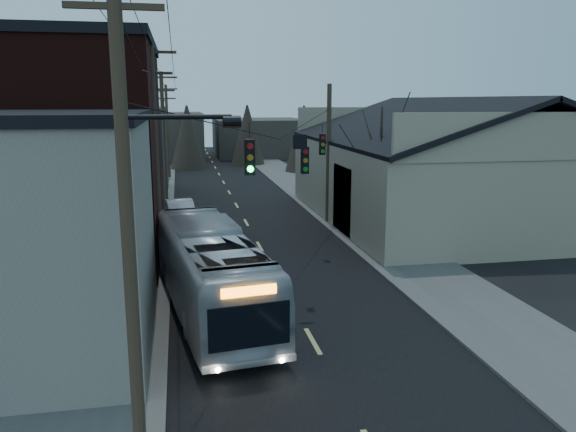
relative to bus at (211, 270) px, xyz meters
name	(u,v)px	position (x,y,z in m)	size (l,w,h in m)	color
road_surface	(239,211)	(3.00, 18.74, -1.54)	(9.00, 110.00, 0.02)	black
sidewalk_left	(143,213)	(-3.50, 18.74, -1.49)	(4.00, 110.00, 0.12)	#474744
sidewalk_right	(330,207)	(9.50, 18.74, -1.49)	(4.00, 110.00, 0.12)	#474744
building_clapboard	(7,240)	(-6.00, -2.26, 1.95)	(8.00, 8.00, 7.00)	slate
building_brick	(49,155)	(-7.00, 8.74, 3.45)	(10.00, 12.00, 10.00)	black
building_left_far	(105,155)	(-6.50, 24.74, 1.95)	(9.00, 14.00, 7.00)	#36312B
warehouse	(449,177)	(16.00, 13.74, 1.14)	(16.16, 20.60, 7.73)	gray
building_far_left	(162,137)	(-3.00, 53.74, 1.45)	(10.00, 12.00, 6.00)	#36312B
building_far_right	(259,137)	(10.00, 58.74, 0.95)	(12.00, 14.00, 5.00)	#36312B
bare_tree	(380,175)	(9.50, 8.74, 2.05)	(0.40, 0.40, 7.20)	black
utility_lines	(194,147)	(-0.11, 12.88, 3.40)	(11.24, 45.28, 10.50)	#382B1E
bus	(211,270)	(0.00, 0.00, 0.00)	(2.61, 11.15, 3.11)	#A5AAB1
parked_car	(180,213)	(-1.03, 15.01, -0.80)	(1.59, 4.56, 1.50)	#B2B6BB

